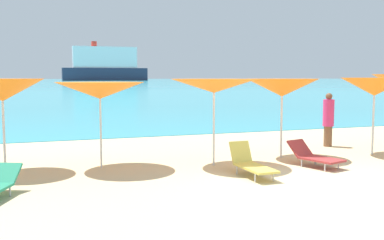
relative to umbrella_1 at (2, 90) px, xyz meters
name	(u,v)px	position (x,y,z in m)	size (l,w,h in m)	color
ground_plane	(170,135)	(6.17, 6.52, -2.12)	(50.00, 100.00, 0.30)	beige
ocean_water	(39,81)	(6.17, 224.99, -1.96)	(650.00, 440.00, 0.02)	#38B7CC
umbrella_1	(2,90)	(0.00, 0.00, 0.00)	(2.10, 2.10, 2.25)	silver
umbrella_2	(100,91)	(2.26, -0.32, -0.03)	(2.34, 2.34, 2.16)	silver
umbrella_3	(214,86)	(5.05, -0.98, 0.08)	(2.24, 2.24, 2.24)	silver
umbrella_4	(282,88)	(7.30, -0.56, 0.01)	(2.11, 2.11, 2.24)	silver
umbrella_5	(375,87)	(10.11, -1.04, 0.02)	(2.01, 2.01, 2.26)	silver
lounge_chair_4	(251,163)	(5.37, -2.44, -1.68)	(0.54, 1.54, 0.73)	#D8BF4C
lounge_chair_5	(314,156)	(7.41, -2.00, -1.69)	(0.99, 1.54, 0.62)	#A53333
beachgoer_1	(328,118)	(9.84, 0.72, -1.05)	(0.36, 0.36, 1.76)	brown
cruise_ship	(105,66)	(43.56, 254.75, 6.67)	(48.56, 10.06, 22.45)	#262D47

